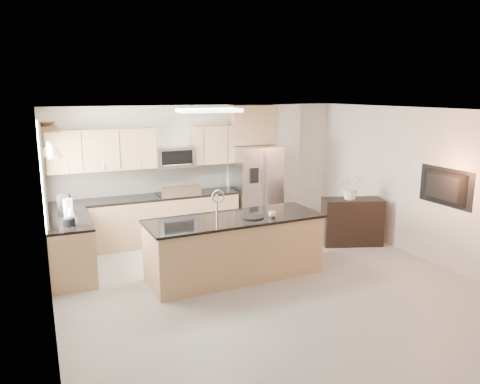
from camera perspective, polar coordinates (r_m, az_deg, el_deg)
name	(u,v)px	position (r m, az deg, el deg)	size (l,w,h in m)	color
floor	(275,291)	(7.02, 4.24, -11.92)	(6.50, 6.50, 0.00)	gray
ceiling	(278,111)	(6.42, 4.61, 9.79)	(6.00, 6.50, 0.02)	white
wall_back	(201,170)	(9.53, -4.79, 2.69)	(6.00, 0.02, 2.60)	beige
wall_front	(471,295)	(4.17, 26.29, -11.14)	(6.00, 0.02, 2.60)	beige
wall_left	(47,229)	(5.86, -22.52, -4.23)	(0.02, 6.50, 2.60)	beige
wall_right	(436,188)	(8.41, 22.77, 0.50)	(0.02, 6.50, 2.60)	beige
back_counter	(146,220)	(9.09, -11.37, -3.32)	(3.55, 0.66, 1.44)	tan
left_counter	(70,247)	(7.88, -20.03, -6.33)	(0.66, 1.50, 0.92)	tan
range	(178,216)	(9.23, -7.57, -2.96)	(0.76, 0.64, 1.14)	black
upper_cabinets	(137,148)	(8.97, -12.43, 5.24)	(3.50, 0.33, 0.75)	tan
microwave	(175,157)	(9.11, -7.99, 4.27)	(0.76, 0.40, 0.40)	#B0B0B3
refrigerator	(256,189)	(9.66, 1.93, 0.38)	(0.92, 0.78, 1.78)	#B0B0B3
partition_column	(283,166)	(10.13, 5.29, 3.24)	(0.60, 0.30, 2.60)	beige
window	(42,174)	(7.60, -22.94, 2.02)	(0.04, 1.15, 1.65)	white
shelf_lower	(50,153)	(7.66, -22.20, 4.43)	(0.30, 1.20, 0.04)	#95623B
shelf_upper	(47,128)	(7.62, -22.42, 7.18)	(0.30, 1.20, 0.04)	#95623B
ceiling_fixture	(209,110)	(7.72, -3.77, 9.90)	(1.00, 0.50, 0.06)	white
island	(235,247)	(7.38, -0.63, -6.68)	(2.79, 1.08, 1.38)	tan
credenza	(352,222)	(9.14, 13.50, -3.53)	(1.11, 0.47, 0.89)	black
cup	(272,214)	(7.27, 3.94, -2.71)	(0.11, 0.11, 0.09)	silver
platter	(252,217)	(7.23, 1.52, -3.07)	(0.35, 0.35, 0.02)	black
blender	(69,214)	(7.32, -20.17, -2.55)	(0.18, 0.18, 0.41)	black
kettle	(71,212)	(7.66, -19.93, -2.36)	(0.21, 0.21, 0.27)	#B0B0B3
coffee_maker	(64,205)	(7.98, -20.63, -1.52)	(0.22, 0.25, 0.34)	black
bowl	(47,123)	(7.92, -22.52, 7.78)	(0.37, 0.37, 0.09)	#B0B0B3
flower_vase	(351,181)	(8.92, 13.40, 1.34)	(0.63, 0.55, 0.70)	white
television	(442,187)	(8.20, 23.37, 0.53)	(1.08, 0.14, 0.62)	black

